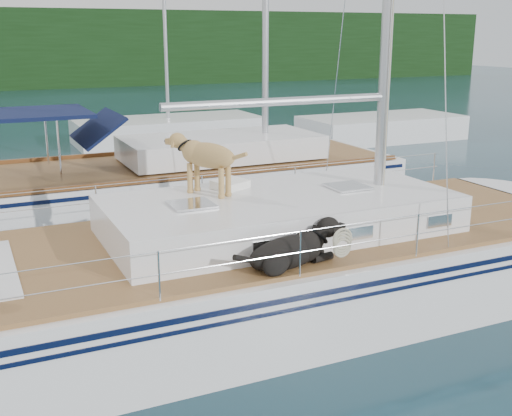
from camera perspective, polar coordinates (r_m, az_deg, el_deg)
name	(u,v)px	position (r m, az deg, el deg)	size (l,w,h in m)	color
ground	(232,316)	(9.92, -2.17, -9.55)	(120.00, 120.00, 0.00)	black
tree_line	(1,49)	(53.44, -21.69, 12.99)	(90.00, 3.00, 6.00)	black
shore_bank	(4,80)	(54.75, -21.53, 10.51)	(92.00, 1.00, 1.20)	#595147
main_sailboat	(237,273)	(9.68, -1.71, -5.83)	(12.00, 3.80, 14.01)	white
neighbor_sailboat	(180,184)	(15.73, -6.75, 2.17)	(11.00, 3.50, 13.30)	white
bg_boat_center	(169,131)	(25.70, -7.77, 6.83)	(7.20, 3.00, 11.65)	white
bg_boat_east	(381,128)	(26.58, 11.08, 6.98)	(6.40, 3.00, 11.65)	white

